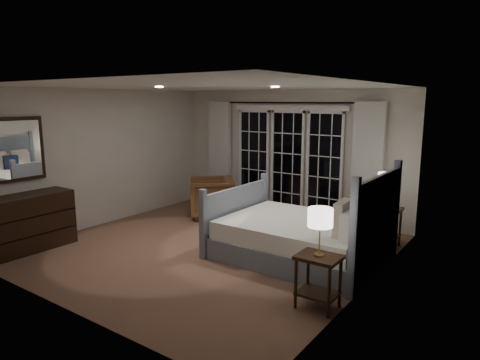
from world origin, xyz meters
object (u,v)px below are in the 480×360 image
Objects in this scene: nightstand_left at (318,274)px; lamp_left at (320,218)px; lamp_right at (387,180)px; bed at (303,237)px; nightstand_right at (385,221)px; dresser at (31,222)px; armchair at (212,197)px.

nightstand_left is 0.64m from lamp_left.
lamp_right reaches higher than lamp_left.
lamp_right is (-0.04, 2.52, 0.03)m from lamp_left.
nightstand_right is at bearing 57.62° from bed.
lamp_left is 4.59m from dresser.
nightstand_left is at bearing 0.00° from lamp_left.
dresser reaches higher than nightstand_left.
bed is 4.19m from dresser.
nightstand_left is 4.09m from armchair.
lamp_left is at bearing -56.42° from bed.
dresser is (-4.44, -3.32, 0.02)m from nightstand_right.
bed is at bearing 123.58° from lamp_left.
bed reaches higher than nightstand_left.
armchair is (-3.35, -0.23, -0.02)m from nightstand_right.
lamp_left is (0.00, 0.00, 0.64)m from nightstand_left.
dresser is at bearing -61.23° from armchair.
nightstand_left is at bearing -56.42° from bed.
bed reaches higher than dresser.
lamp_left reaches higher than armchair.
lamp_right reaches higher than nightstand_right.
lamp_left is 0.96× the size of lamp_right.
lamp_right is 5.58m from dresser.
lamp_right reaches higher than armchair.
lamp_right is (0.80, 1.26, 0.74)m from bed.
nightstand_right is 1.18× the size of lamp_left.
lamp_left reaches higher than nightstand_left.
nightstand_right is 1.13× the size of lamp_right.
bed reaches higher than armchair.
lamp_right reaches higher than dresser.
bed is 3.66× the size of nightstand_right.
lamp_right is 3.42m from armchair.
lamp_left reaches higher than nightstand_right.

